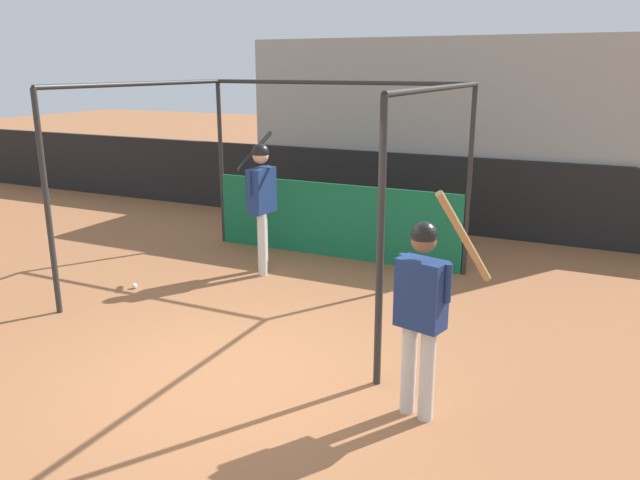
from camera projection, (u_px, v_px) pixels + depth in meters
name	position (u px, v px, depth m)	size (l,w,h in m)	color
ground_plane	(231.00, 376.00, 6.10)	(60.00, 60.00, 0.00)	#935B38
outfield_wall	(422.00, 192.00, 11.47)	(24.00, 0.12, 1.39)	black
bleacher_section	(452.00, 126.00, 12.99)	(7.05, 4.00, 3.47)	#9E9E99
batting_cage	(317.00, 192.00, 9.14)	(4.24, 3.68, 2.73)	#282828
player_batter	(261.00, 195.00, 8.89)	(0.51, 0.92, 2.01)	silver
player_waiting	(422.00, 303.00, 5.14)	(0.78, 0.49, 2.05)	silver
baseball	(134.00, 286.00, 8.51)	(0.07, 0.07, 0.07)	white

